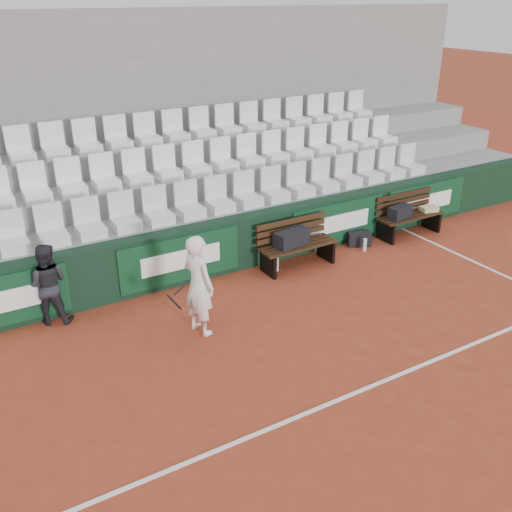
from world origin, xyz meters
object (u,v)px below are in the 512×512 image
at_px(bench_left, 298,256).
at_px(water_bottle_near, 277,264).
at_px(bench_right, 409,225).
at_px(sports_bag_left, 292,238).
at_px(tennis_player, 198,285).
at_px(water_bottle_far, 365,245).
at_px(sports_bag_ground, 359,239).
at_px(ball_kid, 48,284).
at_px(sports_bag_right, 400,212).

height_order(bench_left, water_bottle_near, bench_left).
bearing_deg(bench_right, sports_bag_left, -179.22).
xyz_separation_m(bench_left, water_bottle_near, (-0.43, 0.05, -0.09)).
bearing_deg(bench_left, tennis_player, -156.53).
xyz_separation_m(bench_right, tennis_player, (-5.41, -1.17, 0.56)).
bearing_deg(water_bottle_far, sports_bag_left, 175.96).
bearing_deg(water_bottle_far, sports_bag_ground, 73.77).
height_order(sports_bag_left, sports_bag_ground, sports_bag_left).
bearing_deg(bench_right, sports_bag_ground, 174.05).
xyz_separation_m(water_bottle_near, ball_kid, (-3.96, 0.28, 0.52)).
relative_size(water_bottle_near, water_bottle_far, 1.02).
distance_m(bench_left, water_bottle_near, 0.45).
bearing_deg(ball_kid, water_bottle_near, -159.51).
height_order(bench_left, sports_bag_ground, bench_left).
height_order(water_bottle_far, tennis_player, tennis_player).
xyz_separation_m(sports_bag_left, ball_kid, (-4.27, 0.29, 0.06)).
bearing_deg(tennis_player, sports_bag_ground, 17.38).
bearing_deg(ball_kid, sports_bag_right, -157.53).
bearing_deg(tennis_player, water_bottle_near, 28.66).
bearing_deg(ball_kid, water_bottle_far, -159.46).
distance_m(water_bottle_near, tennis_player, 2.48).
relative_size(bench_right, ball_kid, 1.15).
bearing_deg(sports_bag_left, bench_right, 0.78).
relative_size(bench_right, sports_bag_ground, 3.27).
xyz_separation_m(sports_bag_right, water_bottle_far, (-1.03, -0.16, -0.44)).
distance_m(sports_bag_left, ball_kid, 4.28).
xyz_separation_m(sports_bag_left, tennis_player, (-2.41, -1.13, 0.19)).
height_order(sports_bag_right, ball_kid, ball_kid).
bearing_deg(water_bottle_far, water_bottle_near, 176.14).
bearing_deg(sports_bag_right, water_bottle_far, -170.96).
relative_size(sports_bag_right, water_bottle_near, 2.03).
bearing_deg(water_bottle_far, ball_kid, 176.05).
height_order(bench_left, sports_bag_right, sports_bag_right).
relative_size(bench_left, ball_kid, 1.15).
bearing_deg(sports_bag_right, tennis_player, -167.01).
xyz_separation_m(bench_left, sports_bag_left, (-0.12, 0.03, 0.37)).
xyz_separation_m(sports_bag_left, sports_bag_right, (2.70, 0.05, -0.02)).
bearing_deg(sports_bag_right, sports_bag_left, -179.03).
bearing_deg(sports_bag_right, sports_bag_ground, 172.47).
bearing_deg(sports_bag_left, water_bottle_far, -4.04).
height_order(bench_right, water_bottle_near, bench_right).
distance_m(sports_bag_ground, ball_kid, 6.05).
bearing_deg(bench_right, tennis_player, -167.76).
height_order(bench_left, bench_right, same).
height_order(sports_bag_right, tennis_player, tennis_player).
relative_size(bench_right, sports_bag_left, 2.21).
bearing_deg(bench_left, sports_bag_right, 1.75).
bearing_deg(sports_bag_left, tennis_player, -154.82).
relative_size(sports_bag_ground, water_bottle_far, 1.77).
xyz_separation_m(sports_bag_ground, water_bottle_near, (-2.06, -0.16, -0.01)).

